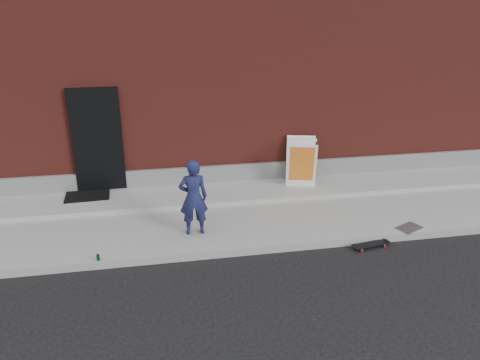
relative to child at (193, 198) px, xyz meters
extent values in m
plane|color=black|center=(0.75, -0.75, -0.87)|extent=(80.00, 80.00, 0.00)
cube|color=gray|center=(0.75, 0.75, -0.79)|extent=(20.00, 3.00, 0.15)
cube|color=gray|center=(0.75, 1.65, -0.67)|extent=(20.00, 1.20, 0.10)
cube|color=maroon|center=(0.75, 6.25, 1.63)|extent=(20.00, 8.00, 5.00)
cube|color=slate|center=(0.75, 2.22, -0.42)|extent=(20.00, 0.10, 0.40)
cube|color=black|center=(-1.85, 2.21, 0.53)|extent=(1.05, 0.12, 2.25)
imported|color=#191D46|center=(0.00, 0.00, 0.00)|extent=(0.53, 0.35, 1.43)
cylinder|color=#B01215|center=(3.36, -0.75, -0.84)|extent=(0.05, 0.04, 0.05)
cylinder|color=#B01215|center=(3.39, -0.90, -0.84)|extent=(0.05, 0.04, 0.05)
cylinder|color=#B01215|center=(2.88, -0.83, -0.84)|extent=(0.05, 0.04, 0.05)
cylinder|color=#B01215|center=(2.90, -0.98, -0.84)|extent=(0.05, 0.04, 0.05)
cube|color=silver|center=(3.37, -0.82, -0.81)|extent=(0.07, 0.16, 0.02)
cube|color=silver|center=(2.89, -0.91, -0.81)|extent=(0.07, 0.16, 0.02)
cube|color=black|center=(3.13, -0.87, -0.79)|extent=(0.73, 0.30, 0.01)
cube|color=white|center=(2.52, 1.51, -0.09)|extent=(0.70, 0.45, 1.06)
cube|color=white|center=(2.64, 1.97, -0.09)|extent=(0.70, 0.45, 1.06)
cube|color=yellow|center=(2.51, 1.49, -0.14)|extent=(0.58, 0.35, 0.84)
cube|color=white|center=(2.58, 1.74, 0.44)|extent=(0.64, 0.22, 0.05)
cylinder|color=#16722D|center=(-1.68, -0.70, -0.66)|extent=(0.07, 0.07, 0.11)
cube|color=black|center=(-2.15, 1.95, -0.60)|extent=(0.96, 0.79, 0.03)
cube|color=#5C5D61|center=(4.05, -0.55, -0.71)|extent=(0.56, 0.48, 0.01)
camera|label=1|loc=(-0.55, -7.80, 3.41)|focal=35.00mm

